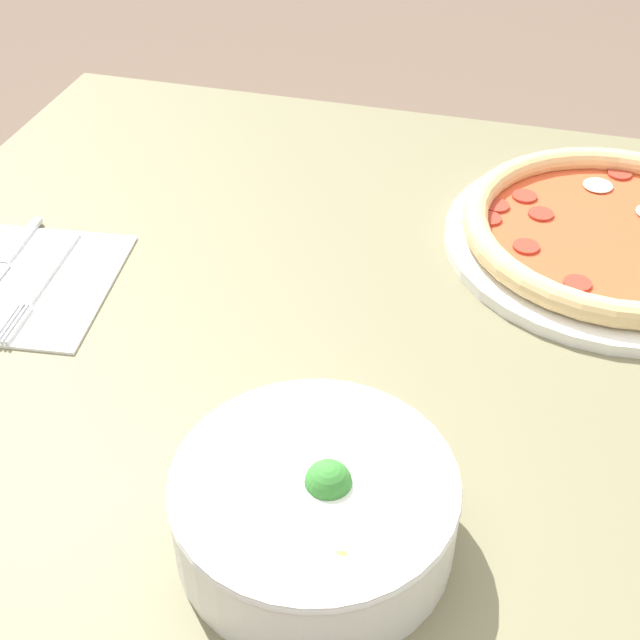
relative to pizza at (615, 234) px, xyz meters
name	(u,v)px	position (x,y,z in m)	size (l,w,h in m)	color
dining_table	(454,416)	(0.13, 0.16, -0.13)	(1.18, 0.83, 0.76)	#706B4C
pizza	(615,234)	(0.00, 0.00, 0.00)	(0.34, 0.34, 0.04)	white
bowl	(315,506)	(0.20, 0.42, 0.02)	(0.20, 0.20, 0.08)	white
napkin	(17,283)	(0.55, 0.21, -0.02)	(0.20, 0.20, 0.00)	white
fork	(42,283)	(0.53, 0.21, -0.01)	(0.03, 0.18, 0.00)	silver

